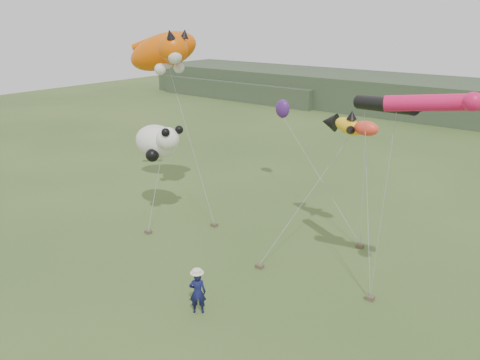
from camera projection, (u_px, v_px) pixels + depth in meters
name	position (u px, v px, depth m)	size (l,w,h in m)	color
ground	(212.00, 305.00, 18.72)	(120.00, 120.00, 0.00)	#385123
headland	(449.00, 101.00, 53.21)	(90.00, 13.00, 4.00)	#2D3D28
festival_attendant	(198.00, 292.00, 17.99)	(0.65, 0.43, 1.78)	#121544
sandbag_anchors	(264.00, 250.00, 22.91)	(12.19, 5.67, 0.17)	brown
cat_kite	(165.00, 52.00, 26.15)	(5.66, 3.40, 3.12)	#E25503
fish_kite	(342.00, 124.00, 22.22)	(2.38, 1.56, 1.29)	yellow
tube_kites	(413.00, 103.00, 16.40)	(5.05, 2.54, 1.34)	black
panda_kite	(158.00, 141.00, 25.56)	(3.24, 2.09, 2.01)	white
misc_kites	(311.00, 115.00, 26.41)	(8.98, 5.93, 1.72)	#F53B27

